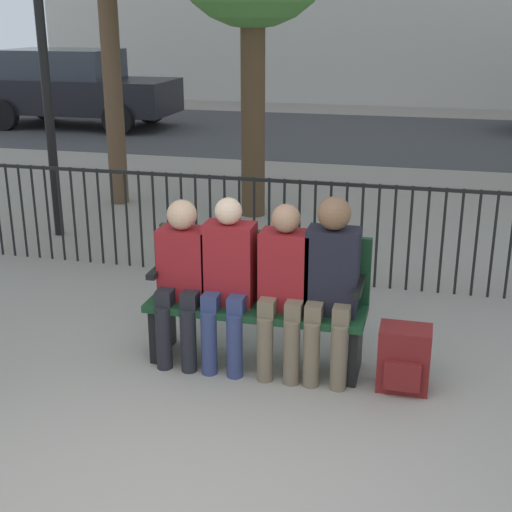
# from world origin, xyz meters

# --- Properties ---
(park_bench) EXTENTS (1.51, 0.45, 0.92)m
(park_bench) POSITION_xyz_m (0.00, 1.98, 0.49)
(park_bench) COLOR #14381E
(park_bench) RESTS_ON ground
(seated_person_0) EXTENTS (0.34, 0.39, 1.16)m
(seated_person_0) POSITION_xyz_m (-0.51, 1.86, 0.65)
(seated_person_0) COLOR black
(seated_person_0) RESTS_ON ground
(seated_person_1) EXTENTS (0.34, 0.39, 1.20)m
(seated_person_1) POSITION_xyz_m (-0.18, 1.86, 0.66)
(seated_person_1) COLOR navy
(seated_person_1) RESTS_ON ground
(seated_person_2) EXTENTS (0.34, 0.39, 1.18)m
(seated_person_2) POSITION_xyz_m (0.21, 1.86, 0.66)
(seated_person_2) COLOR brown
(seated_person_2) RESTS_ON ground
(seated_person_3) EXTENTS (0.34, 0.39, 1.25)m
(seated_person_3) POSITION_xyz_m (0.52, 1.86, 0.70)
(seated_person_3) COLOR brown
(seated_person_3) RESTS_ON ground
(backpack) EXTENTS (0.33, 0.27, 0.43)m
(backpack) POSITION_xyz_m (1.02, 1.79, 0.21)
(backpack) COLOR maroon
(backpack) RESTS_ON ground
(fence_railing) EXTENTS (9.01, 0.03, 0.95)m
(fence_railing) POSITION_xyz_m (-0.02, 3.60, 0.56)
(fence_railing) COLOR black
(fence_railing) RESTS_ON ground
(lamp_post) EXTENTS (0.28, 0.28, 3.64)m
(lamp_post) POSITION_xyz_m (-2.88, 4.38, 2.41)
(lamp_post) COLOR black
(lamp_post) RESTS_ON ground
(street_surface) EXTENTS (24.00, 6.00, 0.01)m
(street_surface) POSITION_xyz_m (0.00, 12.00, 0.00)
(street_surface) COLOR #3D3D3F
(street_surface) RESTS_ON ground
(parked_car_1) EXTENTS (4.20, 1.94, 1.62)m
(parked_car_1) POSITION_xyz_m (-6.49, 11.72, 0.84)
(parked_car_1) COLOR black
(parked_car_1) RESTS_ON ground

